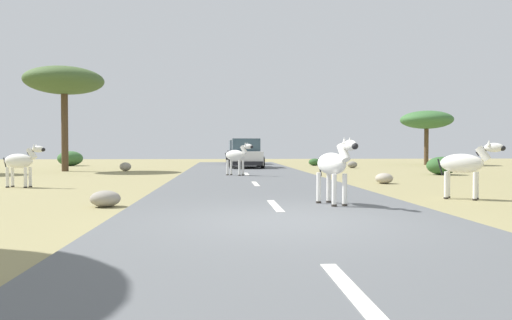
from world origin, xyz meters
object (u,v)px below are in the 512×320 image
(zebra_0, at_px, (334,165))
(bush_0, at_px, (315,162))
(tree_2, at_px, (64,82))
(bush_4, at_px, (442,166))
(car_0, at_px, (246,154))
(rock_2, at_px, (105,199))
(zebra_1, at_px, (237,156))
(bush_3, at_px, (70,158))
(zebra_2, at_px, (465,164))
(car_1, at_px, (240,153))
(tree_4, at_px, (427,120))
(rock_0, at_px, (384,178))
(zebra_3, at_px, (21,162))
(rock_3, at_px, (352,165))
(rock_1, at_px, (125,167))

(zebra_0, xyz_separation_m, bush_0, (4.04, 23.05, -0.65))
(tree_2, bearing_deg, bush_4, -13.85)
(car_0, distance_m, rock_2, 19.12)
(tree_2, bearing_deg, zebra_1, -30.50)
(bush_0, bearing_deg, bush_3, 177.21)
(car_0, relative_size, tree_2, 0.79)
(zebra_2, distance_m, tree_2, 20.84)
(zebra_2, height_order, car_1, car_1)
(tree_2, height_order, tree_4, tree_2)
(bush_0, height_order, rock_0, bush_0)
(bush_4, bearing_deg, zebra_2, -112.44)
(zebra_2, distance_m, bush_4, 11.10)
(zebra_3, distance_m, bush_4, 17.44)
(car_0, relative_size, bush_3, 2.57)
(rock_0, bearing_deg, tree_2, 145.25)
(tree_4, distance_m, bush_4, 13.50)
(tree_2, bearing_deg, zebra_3, -79.11)
(zebra_0, height_order, zebra_2, zebra_0)
(tree_4, height_order, rock_2, tree_4)
(zebra_3, bearing_deg, bush_4, 123.44)
(bush_0, distance_m, bush_3, 16.86)
(zebra_3, distance_m, rock_0, 11.96)
(car_0, xyz_separation_m, rock_2, (-3.85, -18.71, -0.67))
(tree_2, distance_m, bush_4, 19.44)
(zebra_1, distance_m, rock_3, 11.04)
(car_0, distance_m, bush_3, 12.78)
(car_1, xyz_separation_m, bush_3, (-11.78, -1.82, -0.34))
(tree_2, height_order, rock_3, tree_2)
(zebra_2, xyz_separation_m, tree_2, (-14.17, 14.79, 3.88))
(bush_3, height_order, rock_0, bush_3)
(zebra_1, height_order, tree_2, tree_2)
(rock_1, bearing_deg, tree_4, 21.29)
(zebra_0, height_order, rock_3, zebra_0)
(zebra_1, distance_m, rock_0, 6.70)
(zebra_2, bearing_deg, tree_2, -100.46)
(zebra_1, distance_m, rock_1, 7.90)
(car_0, xyz_separation_m, rock_1, (-6.58, -2.97, -0.62))
(zebra_2, height_order, tree_4, tree_4)
(zebra_2, height_order, zebra_3, zebra_2)
(bush_3, bearing_deg, rock_3, -14.68)
(rock_1, xyz_separation_m, rock_3, (13.14, 2.90, -0.03))
(bush_3, relative_size, rock_1, 2.77)
(zebra_0, bearing_deg, rock_1, -83.02)
(bush_0, bearing_deg, zebra_0, -99.94)
(car_0, height_order, bush_4, car_0)
(car_1, xyz_separation_m, tree_2, (-9.63, -9.60, 3.88))
(zebra_3, xyz_separation_m, bush_4, (16.38, 5.95, -0.40))
(rock_2, bearing_deg, zebra_2, 6.04)
(car_1, height_order, rock_0, car_1)
(zebra_3, height_order, tree_4, tree_4)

